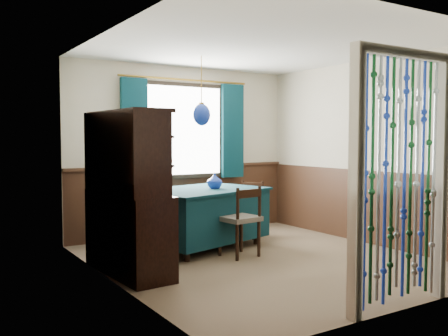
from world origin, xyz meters
TOP-DOWN VIEW (x-y plane):
  - floor at (0.00, 0.00)m, footprint 4.00×4.00m
  - ceiling at (0.00, 0.00)m, footprint 4.00×4.00m
  - wall_back at (0.00, 2.00)m, footprint 3.60×0.00m
  - wall_front at (0.00, -2.00)m, footprint 3.60×0.00m
  - wall_left at (-1.80, 0.00)m, footprint 0.00×4.00m
  - wall_right at (1.80, 0.00)m, footprint 0.00×4.00m
  - wainscot_back at (0.00, 1.99)m, footprint 3.60×0.00m
  - wainscot_front at (0.00, -1.99)m, footprint 3.60×0.00m
  - wainscot_left at (-1.79, 0.00)m, footprint 0.00×4.00m
  - wainscot_right at (1.79, 0.00)m, footprint 0.00×4.00m
  - window at (0.00, 1.95)m, footprint 1.32×0.12m
  - doorway at (0.00, -1.94)m, footprint 1.16×0.12m
  - dining_table at (-0.27, 0.98)m, footprint 1.85×1.50m
  - chair_near at (-0.12, 0.28)m, footprint 0.47×0.45m
  - chair_far at (-0.40, 1.65)m, footprint 0.57×0.56m
  - chair_left at (-1.14, 0.70)m, footprint 0.51×0.52m
  - chair_right at (0.67, 1.23)m, footprint 0.53×0.54m
  - sideboard at (-1.55, 0.32)m, footprint 0.54×1.35m
  - pendant_lamp at (-0.27, 0.98)m, footprint 0.23×0.23m
  - vase_table at (-0.10, 0.93)m, footprint 0.21×0.21m
  - bowl_shelf at (-1.49, 0.02)m, footprint 0.20×0.20m
  - vase_sideboard at (-1.49, 0.59)m, footprint 0.25×0.25m

SIDE VIEW (x-z plane):
  - floor at x=0.00m, z-range 0.00..0.00m
  - chair_right at x=0.67m, z-range 0.03..0.84m
  - chair_left at x=-1.14m, z-range 0.03..0.85m
  - dining_table at x=-0.27m, z-range 0.06..0.84m
  - chair_far at x=-0.40m, z-range 0.03..0.88m
  - chair_near at x=-0.12m, z-range 0.03..0.89m
  - wainscot_back at x=0.00m, z-range -1.30..2.30m
  - wainscot_front at x=0.00m, z-range -1.30..2.30m
  - wainscot_left at x=-1.79m, z-range -1.50..2.50m
  - wainscot_right at x=1.79m, z-range -1.50..2.50m
  - sideboard at x=-1.55m, z-range -0.26..1.46m
  - vase_table at x=-0.10m, z-range 0.77..0.96m
  - vase_sideboard at x=-1.49m, z-range 0.86..1.07m
  - doorway at x=0.00m, z-range -0.04..2.14m
  - bowl_shelf at x=-1.49m, z-range 1.18..1.23m
  - wall_back at x=0.00m, z-range -0.55..3.05m
  - wall_front at x=0.00m, z-range -0.55..3.05m
  - wall_left at x=-1.80m, z-range -0.75..3.25m
  - wall_right at x=1.80m, z-range -0.75..3.25m
  - window at x=0.00m, z-range 0.84..2.26m
  - pendant_lamp at x=-0.27m, z-range 1.30..2.20m
  - ceiling at x=0.00m, z-range 2.50..2.50m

